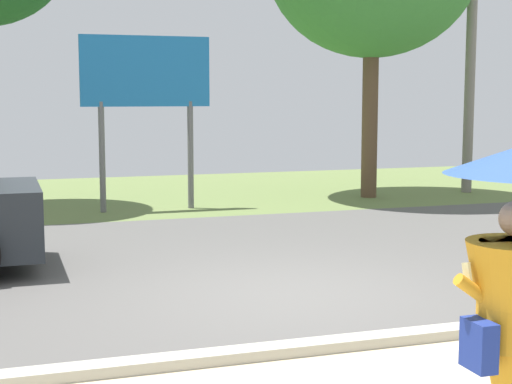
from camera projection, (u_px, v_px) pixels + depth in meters
The scene contains 3 objects.
ground_plane at pixel (226, 251), 11.99m from camera, with size 40.00×22.00×0.20m.
utility_pole at pixel (472, 18), 18.41m from camera, with size 1.80×0.24×7.92m.
roadside_billboard at pixel (146, 84), 15.64m from camera, with size 2.60×0.12×3.50m.
Camera 1 is at (-3.24, -8.40, 2.32)m, focal length 54.98 mm.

